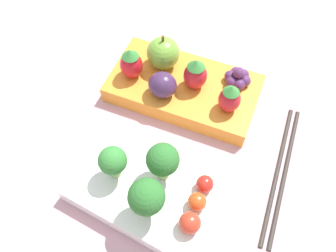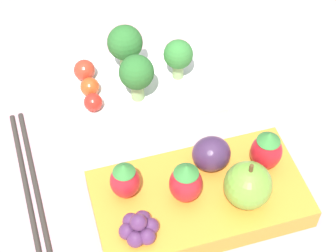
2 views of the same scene
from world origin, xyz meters
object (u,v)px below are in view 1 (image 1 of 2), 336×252
object	(u,v)px
strawberry_1	(131,64)
chopsticks_pair	(281,172)
apple	(163,53)
strawberry_0	(230,98)
broccoli_floret_1	(113,161)
grape_cluster	(238,78)
strawberry_2	(195,74)
bento_box_savoury	(149,192)
cherry_tomato_1	(190,223)
cherry_tomato_2	(197,202)
broccoli_floret_0	(147,198)
cherry_tomato_0	(205,184)
plum	(163,85)
bento_box_fruit	(184,88)
broccoli_floret_2	(163,161)

from	to	relation	value
strawberry_1	chopsticks_pair	world-z (taller)	strawberry_1
apple	strawberry_0	size ratio (longest dim) A/B	1.23
broccoli_floret_1	grape_cluster	world-z (taller)	broccoli_floret_1
grape_cluster	chopsticks_pair	distance (m)	0.15
strawberry_1	strawberry_2	size ratio (longest dim) A/B	0.98
bento_box_savoury	cherry_tomato_1	xyz separation A→B (m)	(-0.06, 0.02, 0.03)
cherry_tomato_2	strawberry_2	xyz separation A→B (m)	(0.07, -0.17, 0.02)
broccoli_floret_0	cherry_tomato_1	xyz separation A→B (m)	(-0.05, -0.00, -0.03)
apple	broccoli_floret_0	bearing A→B (deg)	109.64
cherry_tomato_0	strawberry_0	distance (m)	0.12
cherry_tomato_0	strawberry_0	xyz separation A→B (m)	(0.01, -0.12, 0.01)
apple	cherry_tomato_2	bearing A→B (deg)	124.26
plum	grape_cluster	world-z (taller)	plum
bento_box_savoury	broccoli_floret_1	xyz separation A→B (m)	(0.05, -0.00, 0.05)
apple	grape_cluster	bearing A→B (deg)	-174.19
broccoli_floret_0	grape_cluster	size ratio (longest dim) A/B	1.63
cherry_tomato_2	grape_cluster	world-z (taller)	grape_cluster
bento_box_fruit	broccoli_floret_1	distance (m)	0.17
broccoli_floret_1	grape_cluster	xyz separation A→B (m)	(-0.09, -0.20, -0.02)
bento_box_savoury	broccoli_floret_1	size ratio (longest dim) A/B	3.72
strawberry_1	chopsticks_pair	bearing A→B (deg)	167.62
cherry_tomato_2	strawberry_1	distance (m)	0.22
broccoli_floret_0	broccoli_floret_1	bearing A→B (deg)	-25.42
bento_box_fruit	apple	xyz separation A→B (m)	(0.04, -0.02, 0.04)
cherry_tomato_0	broccoli_floret_0	bearing A→B (deg)	47.36
broccoli_floret_2	cherry_tomato_1	distance (m)	0.08
broccoli_floret_1	broccoli_floret_2	distance (m)	0.06
apple	cherry_tomato_1	bearing A→B (deg)	121.04
broccoli_floret_0	strawberry_0	world-z (taller)	broccoli_floret_0
bento_box_savoury	broccoli_floret_2	xyz separation A→B (m)	(-0.01, -0.02, 0.05)
bento_box_savoury	grape_cluster	xyz separation A→B (m)	(-0.05, -0.20, 0.02)
cherry_tomato_1	chopsticks_pair	bearing A→B (deg)	-123.82
bento_box_savoury	cherry_tomato_1	world-z (taller)	cherry_tomato_1
broccoli_floret_0	strawberry_2	distance (m)	0.20
broccoli_floret_0	broccoli_floret_2	distance (m)	0.05
cherry_tomato_1	strawberry_0	size ratio (longest dim) A/B	0.55
bento_box_savoury	plum	world-z (taller)	plum
broccoli_floret_2	apple	distance (m)	0.18
broccoli_floret_1	grape_cluster	bearing A→B (deg)	-114.84
cherry_tomato_1	cherry_tomato_2	bearing A→B (deg)	-86.25
cherry_tomato_1	apple	distance (m)	0.25
cherry_tomato_2	chopsticks_pair	world-z (taller)	cherry_tomato_2
cherry_tomato_1	strawberry_2	world-z (taller)	strawberry_2
apple	chopsticks_pair	world-z (taller)	apple
broccoli_floret_0	cherry_tomato_2	bearing A→B (deg)	-149.23
broccoli_floret_0	cherry_tomato_2	world-z (taller)	broccoli_floret_0
cherry_tomato_0	strawberry_1	xyz separation A→B (m)	(0.16, -0.12, 0.02)
bento_box_savoury	bento_box_fruit	size ratio (longest dim) A/B	0.90
strawberry_1	apple	bearing A→B (deg)	-132.33
broccoli_floret_2	cherry_tomato_2	xyz separation A→B (m)	(-0.05, 0.02, -0.03)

